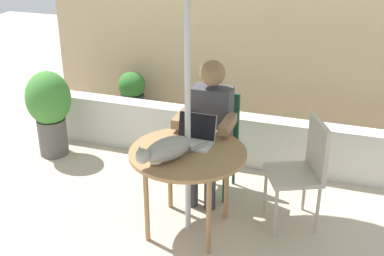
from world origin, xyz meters
TOP-DOWN VIEW (x-y plane):
  - ground_plane at (0.00, 0.00)m, footprint 14.00×14.00m
  - fence_back at (0.00, 2.07)m, footprint 4.76×0.08m
  - planter_wall_low at (0.00, 1.25)m, footprint 4.28×0.20m
  - patio_table at (0.00, 0.00)m, footprint 0.91×0.91m
  - chair_occupied at (0.00, 0.73)m, footprint 0.40×0.40m
  - chair_empty at (0.84, 0.39)m, footprint 0.53×0.53m
  - person_seated at (0.00, 0.57)m, footprint 0.48×0.48m
  - laptop at (0.00, 0.17)m, footprint 0.30×0.26m
  - cat at (-0.11, -0.20)m, footprint 0.41×0.57m
  - potted_plant_near_fence at (-1.31, 1.77)m, footprint 0.31×0.31m
  - potted_plant_by_chair at (-1.78, 0.82)m, footprint 0.46×0.46m

SIDE VIEW (x-z plane):
  - ground_plane at x=0.00m, z-range 0.00..0.00m
  - planter_wall_low at x=0.00m, z-range 0.00..0.52m
  - potted_plant_near_fence at x=-1.31m, z-range 0.02..0.67m
  - potted_plant_by_chair at x=-1.78m, z-range 0.08..0.98m
  - chair_occupied at x=0.00m, z-range 0.08..0.99m
  - chair_empty at x=0.84m, z-range 0.08..0.99m
  - patio_table at x=0.00m, z-range 0.29..0.99m
  - person_seated at x=0.00m, z-range 0.08..1.33m
  - laptop at x=0.00m, z-range 0.66..0.88m
  - cat at x=-0.11m, z-range 0.71..0.88m
  - fence_back at x=0.00m, z-range 0.00..1.75m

